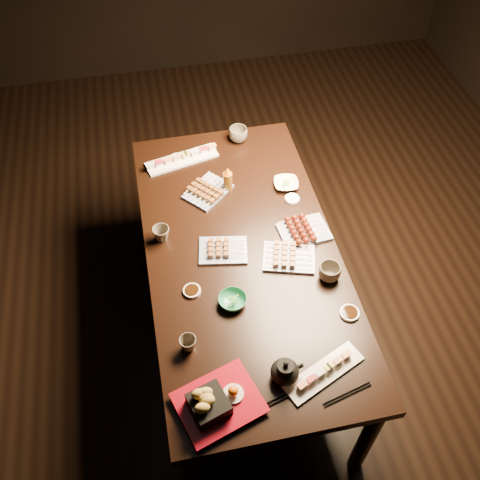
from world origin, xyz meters
name	(u,v)px	position (x,y,z in m)	size (l,w,h in m)	color
ground	(296,276)	(0.00, 0.00, 0.00)	(5.00, 5.00, 0.00)	black
dining_table	(242,295)	(-0.41, -0.32, 0.38)	(0.90, 1.80, 0.75)	black
sushi_platter_near	(324,371)	(-0.23, -1.00, 0.77)	(0.35, 0.10, 0.04)	white
sushi_platter_far	(182,157)	(-0.61, 0.37, 0.77)	(0.40, 0.11, 0.05)	white
yakitori_plate_center	(223,248)	(-0.50, -0.31, 0.78)	(0.23, 0.16, 0.06)	#828EB6
yakitori_plate_right	(289,255)	(-0.21, -0.41, 0.78)	(0.24, 0.17, 0.06)	#828EB6
yakitori_plate_left	(208,189)	(-0.51, 0.09, 0.78)	(0.23, 0.17, 0.06)	#828EB6
tsukune_plate	(304,229)	(-0.10, -0.27, 0.78)	(0.24, 0.17, 0.06)	#828EB6
edamame_bowl_green	(232,301)	(-0.52, -0.60, 0.77)	(0.12, 0.12, 0.04)	#287D5A
edamame_bowl_cream	(286,184)	(-0.10, 0.06, 0.77)	(0.13, 0.13, 0.03)	#FAEECC
tempura_tray	(219,398)	(-0.66, -1.05, 0.81)	(0.31, 0.25, 0.11)	black
teacup_near_left	(188,344)	(-0.74, -0.78, 0.78)	(0.07, 0.07, 0.07)	brown
teacup_mid_right	(329,272)	(-0.06, -0.56, 0.79)	(0.10, 0.10, 0.08)	brown
teacup_far_left	(161,234)	(-0.78, -0.17, 0.79)	(0.08, 0.08, 0.08)	brown
teacup_far_right	(238,135)	(-0.27, 0.48, 0.79)	(0.11, 0.11, 0.08)	brown
teapot	(285,370)	(-0.38, -0.99, 0.81)	(0.14, 0.14, 0.11)	black
condiment_bottle	(228,179)	(-0.40, 0.10, 0.82)	(0.05, 0.05, 0.15)	brown
sauce_dish_west	(192,291)	(-0.68, -0.51, 0.76)	(0.08, 0.08, 0.01)	white
sauce_dish_east	(292,199)	(-0.09, -0.05, 0.76)	(0.08, 0.08, 0.01)	white
sauce_dish_se	(350,313)	(-0.03, -0.76, 0.76)	(0.09, 0.09, 0.01)	white
sauce_dish_nw	(177,158)	(-0.63, 0.38, 0.76)	(0.08, 0.08, 0.01)	white
chopsticks_near	(270,403)	(-0.47, -1.08, 0.75)	(0.25, 0.02, 0.01)	black
chopsticks_se	(347,394)	(-0.16, -1.11, 0.75)	(0.21, 0.02, 0.01)	black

